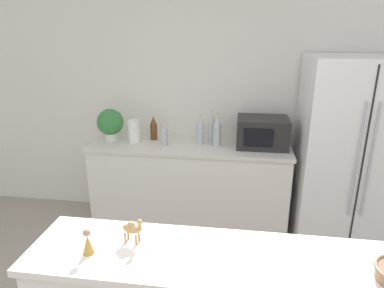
{
  "coord_description": "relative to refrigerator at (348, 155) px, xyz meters",
  "views": [
    {
      "loc": [
        0.18,
        -0.77,
        1.99
      ],
      "look_at": [
        -0.14,
        1.46,
        1.23
      ],
      "focal_mm": 32.0,
      "sensor_mm": 36.0,
      "label": 1
    }
  ],
  "objects": [
    {
      "name": "wise_man_figurine_blue",
      "position": [
        -1.66,
        -1.85,
        0.18
      ],
      "size": [
        0.05,
        0.05,
        0.13
      ],
      "color": "#B28933",
      "rests_on": "bar_counter"
    },
    {
      "name": "back_counter",
      "position": [
        -1.48,
        0.07,
        -0.43
      ],
      "size": [
        1.96,
        0.63,
        0.91
      ],
      "color": "silver",
      "rests_on": "ground_plane"
    },
    {
      "name": "back_bottle_1",
      "position": [
        -1.72,
        0.0,
        0.13
      ],
      "size": [
        0.07,
        0.07,
        0.24
      ],
      "color": "#B2B7BC",
      "rests_on": "back_counter"
    },
    {
      "name": "potted_plant",
      "position": [
        -2.28,
        0.06,
        0.2
      ],
      "size": [
        0.26,
        0.26,
        0.32
      ],
      "color": "silver",
      "rests_on": "back_counter"
    },
    {
      "name": "refrigerator",
      "position": [
        0.0,
        0.0,
        0.0
      ],
      "size": [
        0.88,
        0.74,
        1.77
      ],
      "color": "white",
      "rests_on": "ground_plane"
    },
    {
      "name": "back_bottle_3",
      "position": [
        -1.86,
        0.16,
        0.14
      ],
      "size": [
        0.07,
        0.07,
        0.25
      ],
      "color": "brown",
      "rests_on": "back_counter"
    },
    {
      "name": "back_bottle_2",
      "position": [
        -1.21,
        0.05,
        0.17
      ],
      "size": [
        0.08,
        0.08,
        0.32
      ],
      "color": "#B2B7BC",
      "rests_on": "back_counter"
    },
    {
      "name": "back_bottle_0",
      "position": [
        -1.38,
        0.09,
        0.16
      ],
      "size": [
        0.07,
        0.07,
        0.29
      ],
      "color": "#B2B7BC",
      "rests_on": "back_counter"
    },
    {
      "name": "paper_towel_roll",
      "position": [
        -2.03,
        0.04,
        0.13
      ],
      "size": [
        0.12,
        0.12,
        0.23
      ],
      "color": "white",
      "rests_on": "back_counter"
    },
    {
      "name": "microwave",
      "position": [
        -0.78,
        0.09,
        0.16
      ],
      "size": [
        0.48,
        0.37,
        0.28
      ],
      "color": "black",
      "rests_on": "back_counter"
    },
    {
      "name": "wall_back",
      "position": [
        -1.19,
        0.4,
        0.39
      ],
      "size": [
        8.0,
        0.06,
        2.55
      ],
      "color": "silver",
      "rests_on": "ground_plane"
    },
    {
      "name": "camel_figurine",
      "position": [
        -1.49,
        -1.74,
        0.2
      ],
      "size": [
        0.11,
        0.07,
        0.13
      ],
      "color": "tan",
      "rests_on": "bar_counter"
    },
    {
      "name": "back_bottle_4",
      "position": [
        -1.27,
        0.12,
        0.18
      ],
      "size": [
        0.06,
        0.06,
        0.33
      ],
      "color": "#B2B7BC",
      "rests_on": "back_counter"
    }
  ]
}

